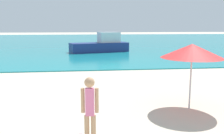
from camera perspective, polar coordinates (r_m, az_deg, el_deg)
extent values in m
cube|color=teal|center=(44.09, -5.17, 6.17)|extent=(160.00, 60.00, 0.06)
cylinder|color=tan|center=(5.29, -4.31, -15.02)|extent=(0.10, 0.10, 0.77)
cylinder|color=tan|center=(5.30, -5.82, -14.99)|extent=(0.10, 0.10, 0.77)
cube|color=pink|center=(5.05, -5.18, -8.06)|extent=(0.19, 0.13, 0.58)
sphere|color=tan|center=(4.95, -5.25, -3.56)|extent=(0.21, 0.21, 0.21)
cylinder|color=tan|center=(5.04, -3.56, -7.73)|extent=(0.08, 0.08, 0.51)
cylinder|color=tan|center=(5.06, -6.80, -7.70)|extent=(0.08, 0.08, 0.51)
cube|color=navy|center=(24.10, -2.99, 4.58)|extent=(5.91, 3.26, 0.90)
cube|color=silver|center=(24.39, -0.76, 6.91)|extent=(2.29, 1.76, 1.01)
cylinder|color=#B7B7BC|center=(8.00, 17.80, -2.24)|extent=(0.05, 0.05, 2.02)
cone|color=red|center=(7.88, 18.10, 3.59)|extent=(1.90, 1.90, 0.43)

